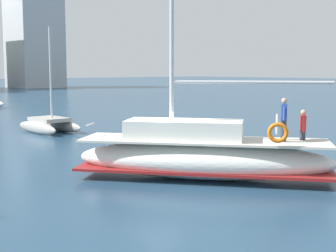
# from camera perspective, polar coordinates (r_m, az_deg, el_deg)

# --- Properties ---
(ground_plane) EXTENTS (400.00, 400.00, 0.00)m
(ground_plane) POSITION_cam_1_polar(r_m,az_deg,el_deg) (18.64, -0.40, -5.73)
(ground_plane) COLOR navy
(main_sailboat) EXTENTS (7.80, 9.05, 12.85)m
(main_sailboat) POSITION_cam_1_polar(r_m,az_deg,el_deg) (17.66, 4.04, -3.45)
(main_sailboat) COLOR white
(main_sailboat) RESTS_ON ground
(moored_sloop_near) EXTENTS (2.41, 4.75, 6.75)m
(moored_sloop_near) POSITION_cam_1_polar(r_m,az_deg,el_deg) (31.62, -14.14, 0.25)
(moored_sloop_near) COLOR #B7B2A8
(moored_sloop_near) RESTS_ON ground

